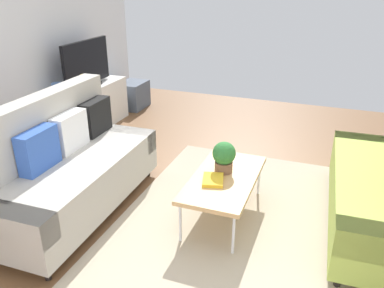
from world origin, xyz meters
name	(u,v)px	position (x,y,z in m)	size (l,w,h in m)	color
ground_plane	(222,217)	(0.00, 0.00, 0.00)	(7.68, 7.68, 0.00)	brown
area_rug	(242,222)	(-0.03, -0.21, 0.01)	(2.90, 2.20, 0.01)	tan
couch_beige	(66,167)	(-0.37, 1.42, 0.45)	(1.92, 0.88, 1.10)	#B2ADA3
coffee_table	(224,179)	(0.02, -0.01, 0.39)	(1.10, 0.56, 0.42)	tan
tv_console	(90,108)	(1.53, 2.46, 0.32)	(1.40, 0.44, 0.64)	silver
tv	(87,65)	(1.53, 2.44, 0.95)	(1.00, 0.20, 0.64)	black
storage_trunk	(133,95)	(2.63, 2.36, 0.22)	(0.52, 0.40, 0.44)	#4C5666
potted_plant	(224,156)	(0.12, 0.03, 0.58)	(0.21, 0.21, 0.29)	brown
table_book_0	(213,180)	(-0.10, 0.06, 0.44)	(0.24, 0.18, 0.03)	gold
vase_0	(58,90)	(0.95, 2.51, 0.73)	(0.14, 0.14, 0.19)	#4C72B2
vase_1	(68,88)	(1.15, 2.51, 0.70)	(0.14, 0.14, 0.13)	#4C72B2
bottle_0	(82,82)	(1.35, 2.42, 0.75)	(0.05, 0.05, 0.22)	gold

